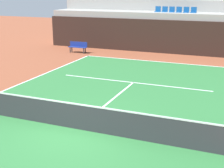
# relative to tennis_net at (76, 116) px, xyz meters

# --- Properties ---
(ground_plane) EXTENTS (80.00, 80.00, 0.00)m
(ground_plane) POSITION_rel_tennis_net_xyz_m (0.00, 0.00, -0.51)
(ground_plane) COLOR brown
(court_surface) EXTENTS (11.00, 24.00, 0.01)m
(court_surface) POSITION_rel_tennis_net_xyz_m (0.00, 0.00, -0.50)
(court_surface) COLOR #2D7238
(court_surface) RESTS_ON ground_plane
(baseline_far) EXTENTS (11.00, 0.10, 0.00)m
(baseline_far) POSITION_rel_tennis_net_xyz_m (0.00, 11.95, -0.50)
(baseline_far) COLOR white
(baseline_far) RESTS_ON court_surface
(service_line_far) EXTENTS (8.26, 0.10, 0.00)m
(service_line_far) POSITION_rel_tennis_net_xyz_m (0.00, 6.40, -0.50)
(service_line_far) COLOR white
(service_line_far) RESTS_ON court_surface
(centre_service_line) EXTENTS (0.10, 6.40, 0.00)m
(centre_service_line) POSITION_rel_tennis_net_xyz_m (0.00, 3.20, -0.50)
(centre_service_line) COLOR white
(centre_service_line) RESTS_ON court_surface
(back_wall) EXTENTS (20.93, 0.30, 2.56)m
(back_wall) POSITION_rel_tennis_net_xyz_m (0.00, 15.25, 0.77)
(back_wall) COLOR black
(back_wall) RESTS_ON ground_plane
(stands_tier_lower) EXTENTS (20.93, 2.40, 3.06)m
(stands_tier_lower) POSITION_rel_tennis_net_xyz_m (0.00, 16.60, 1.02)
(stands_tier_lower) COLOR #9E9E99
(stands_tier_lower) RESTS_ON ground_plane
(stands_tier_upper) EXTENTS (20.93, 2.40, 3.97)m
(stands_tier_upper) POSITION_rel_tennis_net_xyz_m (0.00, 19.00, 1.48)
(stands_tier_upper) COLOR #9E9E99
(stands_tier_upper) RESTS_ON ground_plane
(seating_row_lower) EXTENTS (3.29, 0.44, 0.44)m
(seating_row_lower) POSITION_rel_tennis_net_xyz_m (-0.00, 16.69, 2.67)
(seating_row_lower) COLOR #145193
(seating_row_lower) RESTS_ON stands_tier_lower
(tennis_net) EXTENTS (11.08, 0.08, 1.07)m
(tennis_net) POSITION_rel_tennis_net_xyz_m (0.00, 0.00, 0.00)
(tennis_net) COLOR black
(tennis_net) RESTS_ON court_surface
(player_bench) EXTENTS (1.50, 0.40, 0.85)m
(player_bench) POSITION_rel_tennis_net_xyz_m (-6.76, 12.85, -0.00)
(player_bench) COLOR navy
(player_bench) RESTS_ON ground_plane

